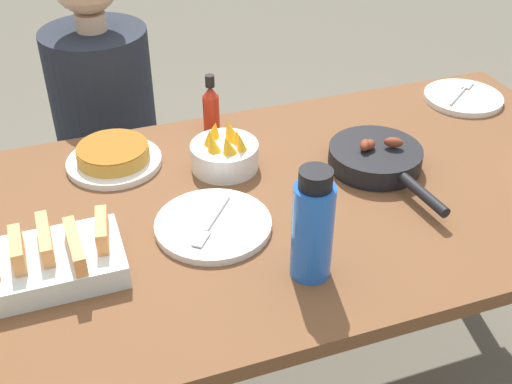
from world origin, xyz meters
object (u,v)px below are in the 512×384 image
Objects in this scene: empty_plate_far_left at (463,98)px; fruit_bowl_mango at (224,153)px; melon_tray at (38,263)px; water_bottle at (313,227)px; empty_plate_far_right at (213,225)px; person_figure at (112,161)px; hot_sauce_bottle at (210,107)px; frittata_plate_center at (114,157)px; skillet at (376,158)px.

fruit_bowl_mango is at bearing -171.55° from empty_plate_far_left.
water_bottle is at bearing -17.99° from melon_tray.
melon_tray is at bearing -174.34° from empty_plate_far_right.
melon_tray is 0.28× the size of person_figure.
person_figure is at bearing 112.83° from fruit_bowl_mango.
person_figure reaches higher than melon_tray.
frittata_plate_center is at bearing -162.15° from hot_sauce_bottle.
melon_tray reaches higher than frittata_plate_center.
fruit_bowl_mango is (0.09, 0.22, 0.03)m from empty_plate_far_right.
fruit_bowl_mango is at bearing 29.60° from melon_tray.
water_bottle is at bearing -83.91° from fruit_bowl_mango.
frittata_plate_center is 1.46× the size of hot_sauce_bottle.
frittata_plate_center reaches higher than empty_plate_far_right.
empty_plate_far_left is 0.89× the size of empty_plate_far_right.
empty_plate_far_left is 0.76m from fruit_bowl_mango.
melon_tray is 0.80m from skillet.
skillet is 0.90m from person_figure.
person_figure reaches higher than frittata_plate_center.
frittata_plate_center is at bearing 116.16° from empty_plate_far_right.
empty_plate_far_left is 1.08m from person_figure.
empty_plate_far_right is at bearing -158.57° from empty_plate_far_left.
water_bottle is at bearing -54.79° from empty_plate_far_right.
hot_sauce_bottle is 0.14× the size of person_figure.
melon_tray is 0.52m from water_bottle.
person_figure is at bearing 99.73° from empty_plate_far_right.
water_bottle reaches higher than empty_plate_far_left.
melon_tray is at bearing -119.26° from frittata_plate_center.
skillet reaches higher than frittata_plate_center.
empty_plate_far_right is at bearing -63.84° from frittata_plate_center.
fruit_bowl_mango is 1.04× the size of hot_sauce_bottle.
melon_tray is 1.96× the size of fruit_bowl_mango.
skillet is at bearing 9.34° from melon_tray.
water_bottle reaches higher than melon_tray.
person_figure is at bearing 86.14° from frittata_plate_center.
empty_plate_far_right is (0.35, 0.04, -0.03)m from melon_tray.
fruit_bowl_mango reaches higher than melon_tray.
empty_plate_far_left is at bearing 0.70° from frittata_plate_center.
person_figure is at bearing -144.62° from skillet.
person_figure is at bearing 125.17° from hot_sauce_bottle.
skillet is at bearing 44.30° from water_bottle.
melon_tray reaches higher than skillet.
water_bottle is (0.49, -0.16, 0.08)m from melon_tray.
hot_sauce_bottle is (0.47, 0.44, 0.03)m from melon_tray.
person_figure reaches higher than empty_plate_far_right.
fruit_bowl_mango reaches higher than frittata_plate_center.
empty_plate_far_left is 0.19× the size of person_figure.
fruit_bowl_mango is (0.25, -0.10, 0.02)m from frittata_plate_center.
person_figure reaches higher than hot_sauce_bottle.
water_bottle is (-0.30, -0.29, 0.08)m from skillet.
skillet is at bearing -20.08° from fruit_bowl_mango.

